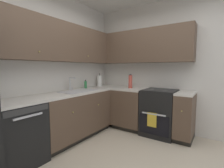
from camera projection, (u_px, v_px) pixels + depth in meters
name	position (u px, v px, depth m)	size (l,w,h in m)	color
wall_back	(41.00, 66.00, 2.76)	(3.64, 0.05, 2.68)	silver
wall_right	(168.00, 67.00, 3.32)	(0.05, 3.36, 2.68)	silver
dishwasher	(17.00, 134.00, 2.17)	(0.60, 0.63, 0.85)	black
lower_cabinets_back	(75.00, 115.00, 3.03)	(1.47, 0.62, 0.85)	brown
countertop_back	(74.00, 92.00, 2.98)	(2.68, 0.60, 0.04)	beige
lower_cabinets_right	(145.00, 111.00, 3.34)	(0.62, 1.58, 0.85)	brown
countertop_right	(145.00, 90.00, 3.30)	(0.60, 1.58, 0.03)	beige
oven_range	(160.00, 112.00, 3.19)	(0.68, 0.62, 1.03)	black
upper_cabinets_back	(61.00, 42.00, 2.84)	(2.36, 0.34, 0.68)	brown
upper_cabinets_right	(140.00, 47.00, 3.44)	(0.32, 2.13, 0.68)	brown
sink	(79.00, 93.00, 3.03)	(0.67, 0.40, 0.10)	#B7B7BC
faucet	(71.00, 83.00, 3.14)	(0.07, 0.16, 0.25)	silver
soap_bottle	(86.00, 84.00, 3.48)	(0.06, 0.06, 0.18)	#338C4C
paper_towel_roll	(100.00, 81.00, 3.85)	(0.11, 0.11, 0.32)	white
oil_bottle	(130.00, 82.00, 3.48)	(0.08, 0.08, 0.30)	#BF4C3F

